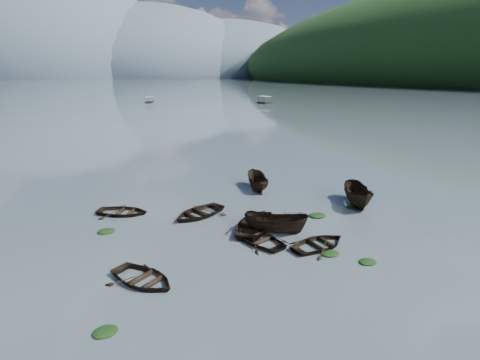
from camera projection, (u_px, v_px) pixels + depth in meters
name	position (u px, v px, depth m)	size (l,w,h in m)	color
ground_plane	(326.00, 273.00, 20.06)	(2400.00, 2400.00, 0.00)	#4B595E
haze_mtn_b	(55.00, 78.00, 797.17)	(520.00, 520.00, 340.00)	#475666
haze_mtn_c	(150.00, 78.00, 870.78)	(520.00, 520.00, 260.00)	#475666
haze_mtn_d	(222.00, 77.00, 937.03)	(520.00, 520.00, 220.00)	#475666
rowboat_0	(143.00, 282.00, 19.16)	(2.78, 3.89, 0.81)	black
rowboat_1	(256.00, 228.00, 25.81)	(3.51, 4.92, 1.02)	black
rowboat_2	(276.00, 232.00, 25.12)	(1.62, 4.31, 1.67)	black
rowboat_3	(259.00, 242.00, 23.74)	(2.78, 3.89, 0.80)	black
rowboat_4	(319.00, 247.00, 23.03)	(2.76, 3.86, 0.80)	black
rowboat_5	(357.00, 205.00, 30.32)	(1.87, 4.96, 1.92)	black
rowboat_6	(123.00, 214.00, 28.36)	(2.78, 3.90, 0.81)	black
rowboat_7	(199.00, 216.00, 28.04)	(3.12, 4.37, 0.90)	black
rowboat_8	(257.00, 189.00, 34.49)	(1.62, 4.31, 1.66)	black
weed_clump_0	(105.00, 333.00, 15.41)	(1.04, 0.85, 0.23)	black
weed_clump_1	(330.00, 254.00, 22.08)	(1.11, 0.89, 0.24)	black
weed_clump_2	(368.00, 263.00, 21.11)	(1.04, 0.83, 0.22)	black
weed_clump_3	(277.00, 217.00, 27.72)	(0.90, 0.76, 0.20)	black
weed_clump_4	(317.00, 216.00, 27.94)	(1.31, 1.04, 0.27)	black
weed_clump_5	(106.00, 232.00, 25.17)	(1.17, 0.95, 0.25)	black
weed_clump_6	(257.00, 225.00, 26.34)	(0.95, 0.79, 0.20)	black
weed_clump_7	(352.00, 207.00, 29.79)	(0.96, 0.77, 0.21)	black
pontoon_centre	(149.00, 102.00, 135.67)	(2.16, 5.19, 1.99)	black
pontoon_right	(264.00, 103.00, 131.73)	(2.58, 6.19, 2.37)	black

